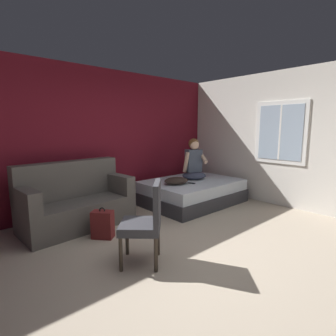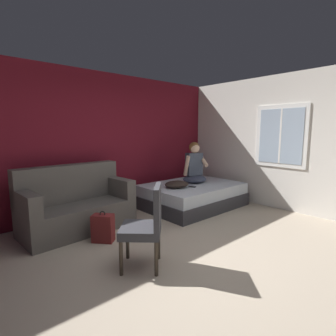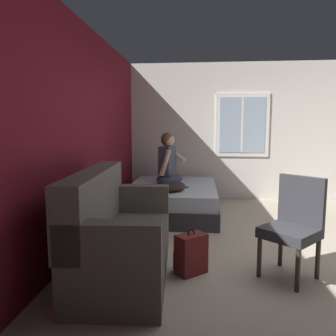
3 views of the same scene
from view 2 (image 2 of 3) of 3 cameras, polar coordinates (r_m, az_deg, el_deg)
ground_plane at (r=3.41m, az=5.52°, el=-19.86°), size 40.00×40.00×0.00m
wall_back_accent at (r=5.23m, az=-16.55°, el=5.11°), size 10.94×0.16×2.70m
wall_side_with_window at (r=5.65m, az=27.28°, el=4.76°), size 0.19×6.63×2.70m
bed at (r=5.60m, az=5.29°, el=-5.94°), size 2.02×1.47×0.48m
couch at (r=4.53m, az=-19.34°, el=-7.75°), size 1.75×0.93×1.04m
side_chair at (r=3.11m, az=-4.68°, el=-11.93°), size 0.65×0.65×0.98m
person_seated at (r=5.65m, az=5.75°, el=0.38°), size 0.64×0.59×0.88m
backpack at (r=4.00m, az=-13.90°, el=-12.64°), size 0.35×0.35×0.46m
throw_pillow at (r=5.15m, az=1.90°, el=-3.58°), size 0.57×0.49×0.14m
cell_phone at (r=5.26m, az=5.27°, el=-4.09°), size 0.12×0.16×0.01m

